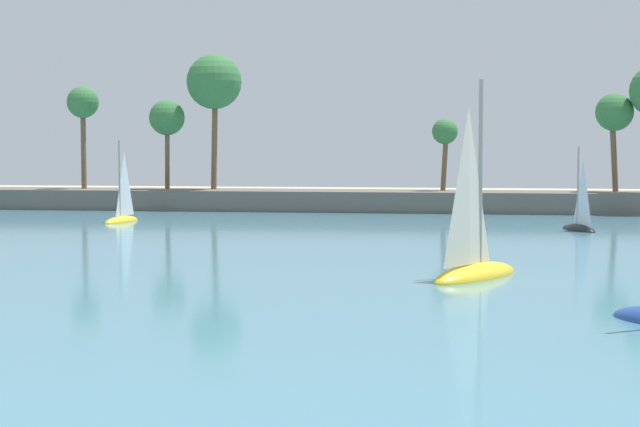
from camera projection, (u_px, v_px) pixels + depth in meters
sea at (395, 228)px, 70.80m from camera, size 220.00×114.20×0.06m
palm_headland at (396, 180)px, 87.77m from camera, size 116.40×6.35×13.70m
sailboat_mid_bay at (579, 222)px, 68.24m from camera, size 2.59×4.30×5.99m
sailboat_toward_headland at (122, 214)px, 75.76m from camera, size 2.03×4.60×6.45m
sailboat_far_left at (474, 259)px, 44.16m from camera, size 4.73×6.43×9.15m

